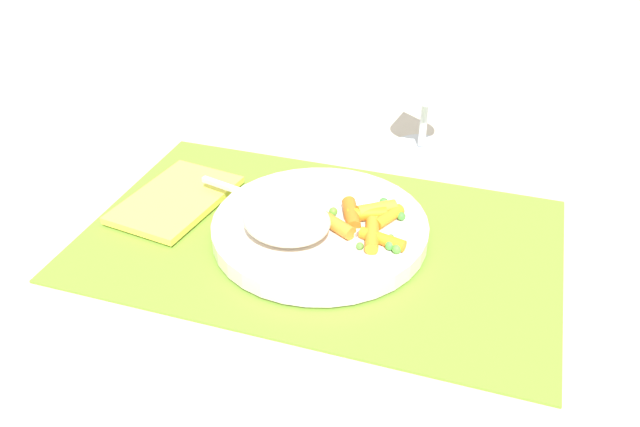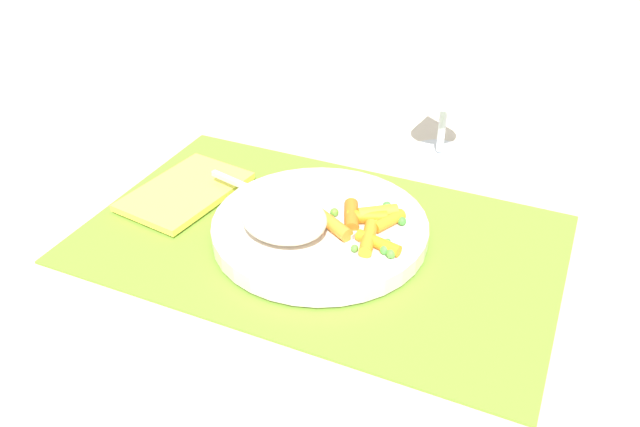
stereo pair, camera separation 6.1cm
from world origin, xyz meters
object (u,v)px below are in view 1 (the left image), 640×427
carrot_portion (365,221)px  napkin (176,199)px  plate (320,228)px  rice_mound (286,220)px  fork (293,209)px  wine_glass (428,72)px

carrot_portion → napkin: bearing=178.4°
plate → rice_mound: rice_mound is taller
fork → wine_glass: 0.27m
rice_mound → fork: bearing=102.9°
wine_glass → napkin: bearing=-136.3°
rice_mound → wine_glass: 0.31m
plate → carrot_portion: carrot_portion is taller
fork → plate: bearing=-13.7°
wine_glass → carrot_portion: bearing=-94.1°
plate → carrot_portion: size_ratio=2.25×
plate → fork: size_ratio=1.13×
rice_mound → wine_glass: size_ratio=0.58×
rice_mound → plate: bearing=58.5°
napkin → carrot_portion: bearing=-1.6°
plate → napkin: size_ratio=1.58×
napkin → rice_mound: bearing=-17.7°
plate → napkin: (-0.18, 0.01, -0.01)m
carrot_portion → rice_mound: bearing=-148.5°
carrot_portion → fork: carrot_portion is taller
plate → fork: bearing=166.3°
rice_mound → napkin: 0.17m
fork → rice_mound: bearing=-77.1°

